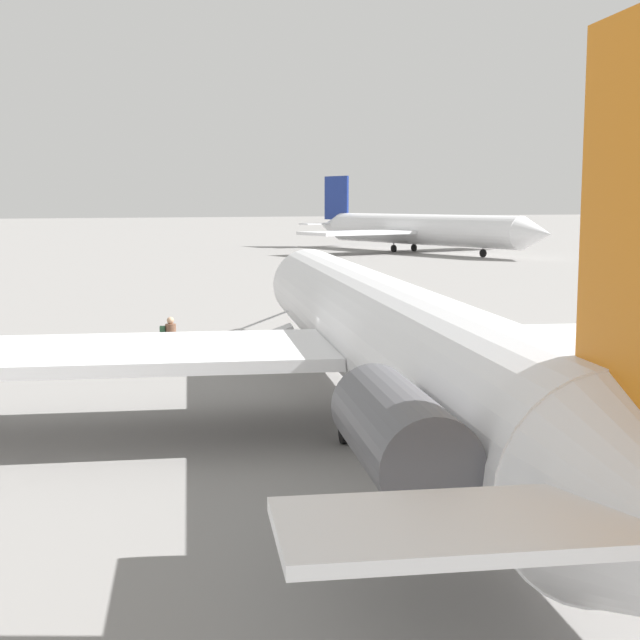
% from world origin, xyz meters
% --- Properties ---
extents(ground_plane, '(600.00, 600.00, 0.00)m').
position_xyz_m(ground_plane, '(0.00, 0.00, 0.00)').
color(ground_plane, gray).
extents(airplane_main, '(32.66, 25.23, 7.60)m').
position_xyz_m(airplane_main, '(-1.00, 0.29, 2.27)').
color(airplane_main, white).
rests_on(airplane_main, ground).
extents(airplane_far_right, '(36.75, 28.04, 8.73)m').
position_xyz_m(airplane_far_right, '(65.03, -39.74, 2.60)').
color(airplane_far_right, white).
rests_on(airplane_far_right, ground).
extents(boarding_stairs, '(2.07, 4.14, 1.83)m').
position_xyz_m(boarding_stairs, '(8.66, 1.64, 0.39)').
color(boarding_stairs, silver).
rests_on(boarding_stairs, ground).
extents(passenger, '(0.41, 0.56, 1.74)m').
position_xyz_m(passenger, '(8.75, 3.17, 1.00)').
color(passenger, '#23232D').
rests_on(passenger, ground).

